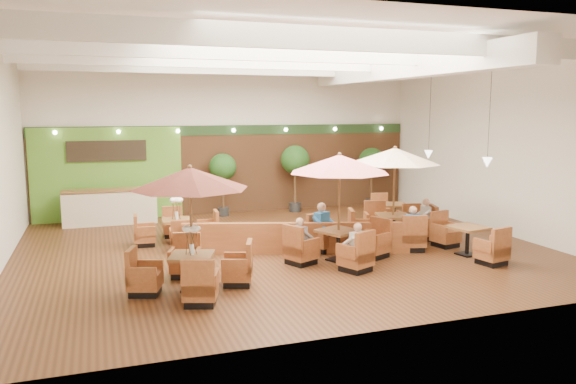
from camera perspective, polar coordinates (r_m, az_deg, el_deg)
name	(u,v)px	position (r m, az deg, el deg)	size (l,w,h in m)	color
room	(278,115)	(16.25, -1.00, 7.79)	(14.04, 14.00, 5.52)	#381E0F
service_counter	(110,207)	(19.61, -17.63, -1.45)	(3.00, 0.75, 1.18)	beige
booth_divider	(296,238)	(14.91, 0.85, -4.72)	(6.04, 0.18, 0.84)	brown
table_0	(191,206)	(11.86, -9.87, -1.42)	(2.76, 2.76, 2.67)	brown
table_1	(339,188)	(14.02, 5.21, 0.42)	(2.89, 2.89, 2.75)	brown
table_2	(394,178)	(16.21, 10.75, 1.45)	(2.87, 2.87, 2.78)	brown
table_3	(177,229)	(16.34, -11.22, -3.72)	(2.40, 2.40, 1.48)	brown
table_4	(467,241)	(15.52, 17.76, -4.78)	(1.02, 2.69, 0.97)	brown
table_5	(394,215)	(18.92, 10.73, -2.27)	(0.96, 2.52, 0.91)	brown
topiary_0	(223,169)	(20.11, -6.65, 2.29)	(0.97, 0.97, 2.26)	black
topiary_1	(295,162)	(20.84, 0.73, 3.03)	(1.07, 1.07, 2.48)	black
topiary_2	(372,163)	(22.12, 8.49, 2.93)	(1.00, 1.00, 2.32)	black
diner_0	(356,241)	(13.34, 6.92, -4.99)	(0.39, 0.36, 0.71)	silver
diner_1	(323,223)	(15.12, 3.60, -3.14)	(0.49, 0.48, 0.86)	#296CB2
diner_2	(301,235)	(13.85, 1.34, -4.42)	(0.38, 0.40, 0.72)	slate
diner_3	(412,223)	(15.53, 12.49, -3.14)	(0.42, 0.37, 0.78)	#296CB2
diner_4	(424,215)	(16.91, 13.65, -2.26)	(0.37, 0.41, 0.76)	silver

